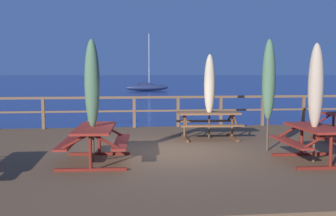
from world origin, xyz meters
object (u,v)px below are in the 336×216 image
at_px(picnic_table_mid_right, 209,119).
at_px(patio_umbrella_short_mid, 92,84).
at_px(patio_umbrella_short_back, 210,85).
at_px(picnic_table_back_right, 95,137).
at_px(patio_umbrella_tall_back_right, 269,80).
at_px(sailboat_distant, 147,87).
at_px(picnic_table_mid_centre, 315,136).
at_px(patio_umbrella_tall_mid_left, 316,87).

relative_size(picnic_table_mid_right, patio_umbrella_short_mid, 0.69).
bearing_deg(patio_umbrella_short_back, picnic_table_back_right, -137.33).
distance_m(picnic_table_mid_right, patio_umbrella_tall_back_right, 2.56).
height_order(patio_umbrella_short_mid, sailboat_distant, sailboat_distant).
distance_m(picnic_table_mid_right, sailboat_distant, 43.95).
relative_size(picnic_table_back_right, sailboat_distant, 0.26).
bearing_deg(picnic_table_mid_centre, patio_umbrella_short_mid, 173.31).
bearing_deg(patio_umbrella_short_back, patio_umbrella_tall_mid_left, -65.10).
height_order(picnic_table_back_right, patio_umbrella_tall_back_right, patio_umbrella_tall_back_right).
bearing_deg(picnic_table_back_right, sailboat_distant, 85.20).
distance_m(picnic_table_back_right, patio_umbrella_short_back, 4.32).
height_order(picnic_table_back_right, patio_umbrella_short_mid, patio_umbrella_short_mid).
bearing_deg(patio_umbrella_short_mid, patio_umbrella_tall_mid_left, -7.04).
height_order(picnic_table_mid_centre, picnic_table_back_right, same).
xyz_separation_m(patio_umbrella_tall_mid_left, patio_umbrella_short_mid, (-4.70, 0.58, 0.06)).
distance_m(picnic_table_mid_centre, sailboat_distant, 47.29).
height_order(picnic_table_back_right, sailboat_distant, sailboat_distant).
xyz_separation_m(picnic_table_mid_right, patio_umbrella_short_back, (0.02, -0.01, 1.00)).
bearing_deg(patio_umbrella_short_mid, sailboat_distant, 85.13).
relative_size(picnic_table_back_right, picnic_table_mid_right, 1.10).
distance_m(patio_umbrella_short_mid, patio_umbrella_tall_back_right, 4.23).
distance_m(picnic_table_mid_centre, patio_umbrella_tall_back_right, 1.86).
height_order(picnic_table_mid_centre, patio_umbrella_tall_back_right, patio_umbrella_tall_back_right).
height_order(picnic_table_mid_right, sailboat_distant, sailboat_distant).
bearing_deg(picnic_table_back_right, patio_umbrella_short_back, 42.67).
bearing_deg(patio_umbrella_tall_back_right, picnic_table_mid_right, 117.08).
bearing_deg(patio_umbrella_tall_back_right, picnic_table_back_right, -168.49).
bearing_deg(patio_umbrella_tall_back_right, patio_umbrella_tall_mid_left, -68.10).
distance_m(patio_umbrella_tall_mid_left, sailboat_distant, 47.34).
xyz_separation_m(picnic_table_mid_right, sailboat_distant, (0.85, 43.93, -0.69)).
bearing_deg(picnic_table_mid_right, patio_umbrella_tall_mid_left, -64.93).
xyz_separation_m(patio_umbrella_short_back, patio_umbrella_tall_back_right, (1.02, -2.01, 0.18)).
distance_m(picnic_table_back_right, patio_umbrella_tall_back_right, 4.36).
relative_size(picnic_table_mid_centre, picnic_table_back_right, 0.86).
xyz_separation_m(patio_umbrella_short_mid, sailboat_distant, (3.98, 46.72, -1.81)).
relative_size(patio_umbrella_tall_mid_left, sailboat_distant, 0.33).
bearing_deg(patio_umbrella_short_mid, picnic_table_back_right, -56.73).
bearing_deg(patio_umbrella_tall_back_right, patio_umbrella_short_back, 116.81).
bearing_deg(picnic_table_back_right, patio_umbrella_short_mid, 123.27).
relative_size(patio_umbrella_tall_mid_left, patio_umbrella_short_mid, 0.97).
distance_m(picnic_table_mid_right, patio_umbrella_short_mid, 4.34).
bearing_deg(picnic_table_mid_centre, patio_umbrella_short_back, 115.62).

